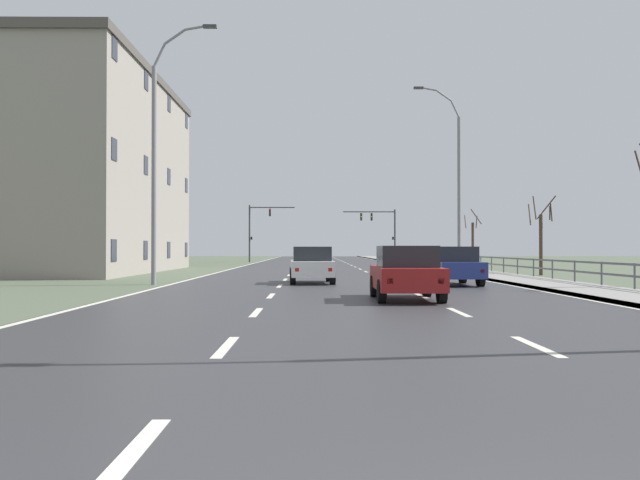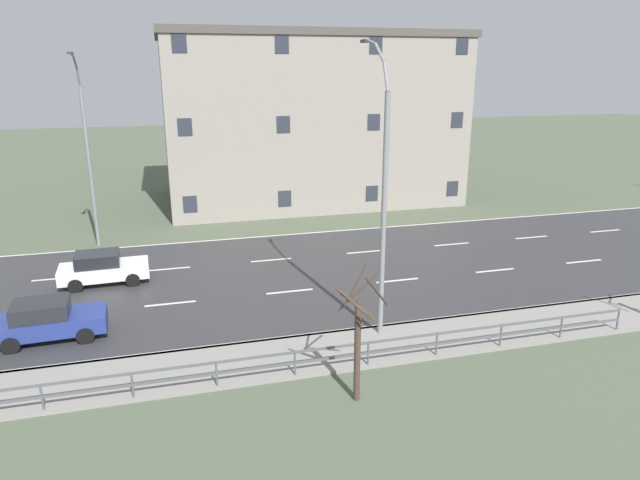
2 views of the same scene
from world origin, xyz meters
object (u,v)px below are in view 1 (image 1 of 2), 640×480
Objects in this scene: traffic_signal_right at (381,225)px; car_distant at (406,272)px; street_lamp_midground at (456,182)px; car_mid_centre at (452,266)px; traffic_signal_left at (258,225)px; street_lamp_left_bank at (158,157)px; brick_building at (62,173)px; car_near_right at (312,265)px.

traffic_signal_right is 1.39× the size of car_distant.
car_mid_centre is (-2.82, -12.38, -4.59)m from street_lamp_midground.
traffic_signal_right is 13.45m from traffic_signal_left.
brick_building is at bearing 122.39° from street_lamp_left_bank.
street_lamp_midground reaches higher than traffic_signal_right.
car_distant and car_mid_centre have the same top height.
car_distant is at bearing -80.84° from traffic_signal_left.
street_lamp_left_bank reaches higher than traffic_signal_left.
street_lamp_left_bank is 17.79m from brick_building.
street_lamp_left_bank reaches higher than car_near_right.
street_lamp_midground reaches higher than street_lamp_left_bank.
street_lamp_left_bank is at bearing -174.89° from car_near_right.
car_distant is at bearing -113.45° from car_mid_centre.
car_mid_centre is at bearing -17.22° from car_near_right.
street_lamp_midground is at bearing 74.73° from car_distant.
car_mid_centre is at bearing -3.20° from street_lamp_left_bank.
street_lamp_left_bank is 47.32m from traffic_signal_right.
brick_building reaches higher than car_near_right.
street_lamp_left_bank is at bearing 137.49° from car_distant.
car_near_right is (-8.50, -10.88, -4.59)m from street_lamp_midground.
street_lamp_midground reaches higher than car_mid_centre.
brick_building is (-21.53, 15.67, 5.45)m from car_mid_centre.
street_lamp_left_bank is 2.62× the size of car_distant.
car_distant is (8.67, -53.77, -3.26)m from traffic_signal_left.
car_near_right is at bearing 162.32° from car_mid_centre.
street_lamp_midground is 2.66× the size of car_near_right.
brick_building is (-9.92, -30.26, 2.19)m from traffic_signal_left.
traffic_signal_right is 0.26× the size of brick_building.
street_lamp_midground is at bearing -66.72° from traffic_signal_left.
traffic_signal_left is (-13.45, 0.03, 0.07)m from traffic_signal_right.
traffic_signal_left is at bearing 89.49° from street_lamp_left_bank.
street_lamp_left_bank reaches higher than car_distant.
car_near_right is 0.19× the size of brick_building.
traffic_signal_right is 1.37× the size of car_mid_centre.
car_near_right is at bearing -41.77° from brick_building.
traffic_signal_left reaches higher than car_distant.
car_mid_centre is 0.19× the size of brick_building.
street_lamp_midground is 13.51m from car_mid_centre.
car_mid_centre is (12.02, -0.67, -4.47)m from street_lamp_left_bank.
brick_building is (-24.36, 3.28, 0.86)m from street_lamp_midground.
brick_building reaches higher than car_mid_centre.
traffic_signal_right is at bearing 72.97° from street_lamp_left_bank.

